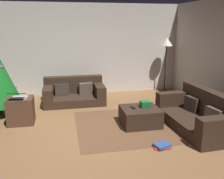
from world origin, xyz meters
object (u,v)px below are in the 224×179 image
couch_left (74,93)px  gift_box (145,104)px  book_stack (162,146)px  corner_lamp (166,46)px  tv_remote (133,108)px  side_table (21,111)px  couch_right (200,114)px  laptop (18,96)px  ottoman (140,116)px

couch_left → gift_box: couch_left is taller
book_stack → corner_lamp: size_ratio=0.19×
tv_remote → side_table: (-2.26, 0.54, -0.09)m
couch_left → gift_box: size_ratio=8.16×
couch_right → tv_remote: 1.34m
corner_lamp → couch_right: bearing=-97.9°
gift_box → corner_lamp: size_ratio=0.12×
laptop → corner_lamp: 4.36m
gift_box → side_table: (-2.52, 0.53, -0.15)m
couch_left → couch_right: 3.23m
ottoman → tv_remote: (-0.15, 0.03, 0.19)m
tv_remote → laptop: bearing=156.7°
side_table → laptop: size_ratio=1.33×
couch_left → tv_remote: couch_left is taller
side_table → corner_lamp: 4.41m
couch_right → laptop: couch_right is taller
side_table → tv_remote: bearing=-13.3°
tv_remote → book_stack: size_ratio=0.52×
side_table → book_stack: bearing=-32.7°
tv_remote → corner_lamp: size_ratio=0.10×
couch_right → tv_remote: bearing=70.2°
couch_left → laptop: 1.79m
ottoman → corner_lamp: bearing=56.6°
couch_left → corner_lamp: size_ratio=0.94×
tv_remote → book_stack: (0.21, -1.05, -0.34)m
gift_box → book_stack: 1.13m
couch_left → ottoman: 2.20m
gift_box → tv_remote: (-0.26, -0.00, -0.05)m
couch_left → corner_lamp: 3.01m
gift_box → tv_remote: 0.26m
couch_right → tv_remote: (-1.27, 0.40, 0.09)m
side_table → laptop: bearing=-97.9°
couch_left → side_table: size_ratio=2.80×
couch_left → side_table: couch_left is taller
gift_box → tv_remote: gift_box is taller
book_stack → tv_remote: bearing=101.1°
ottoman → corner_lamp: (1.50, 2.27, 1.22)m
gift_box → laptop: 2.58m
ottoman → laptop: bearing=168.1°
couch_left → side_table: bearing=47.0°
corner_lamp → laptop: bearing=-155.7°
laptop → book_stack: (2.48, -1.53, -0.58)m
side_table → book_stack: (2.47, -1.59, -0.24)m
couch_right → corner_lamp: (0.37, 2.64, 1.12)m
gift_box → book_stack: gift_box is taller
corner_lamp → side_table: bearing=-156.4°
couch_left → couch_right: size_ratio=0.83×
couch_right → side_table: couch_right is taller
ottoman → side_table: size_ratio=1.37×
gift_box → laptop: (-2.53, 0.48, 0.19)m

